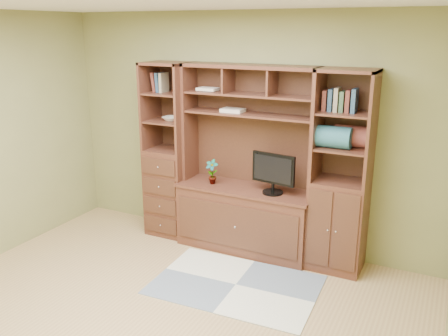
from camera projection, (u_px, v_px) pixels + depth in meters
The scene contains 11 objects.
room at pixel (139, 181), 3.60m from camera, with size 4.60×4.10×2.64m.
center_hutch at pixel (245, 162), 5.11m from camera, with size 1.54×0.53×2.05m, color #4D271A.
left_tower at pixel (169, 151), 5.57m from camera, with size 0.50×0.45×2.05m, color #4D271A.
right_tower at pixel (341, 173), 4.71m from camera, with size 0.55×0.45×2.05m, color #4D271A.
rug at pixel (236, 285), 4.63m from camera, with size 1.57×1.05×0.01m, color #A6AAAB.
monitor at pixel (273, 166), 4.94m from camera, with size 0.49×0.22×0.60m, color black.
orchid at pixel (212, 172), 5.29m from camera, with size 0.15×0.10×0.28m, color #935832.
magazines at pixel (233, 110), 5.12m from camera, with size 0.24×0.18×0.04m, color beige.
bowl at pixel (171, 119), 5.44m from camera, with size 0.19×0.19×0.05m, color silver.
blanket_teal at pixel (332, 137), 4.61m from camera, with size 0.37×0.21×0.21m, color #285C6A.
blanket_red at pixel (354, 136), 4.64m from camera, with size 0.38×0.21×0.21m, color brown.
Camera 1 is at (2.10, -2.78, 2.42)m, focal length 38.00 mm.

